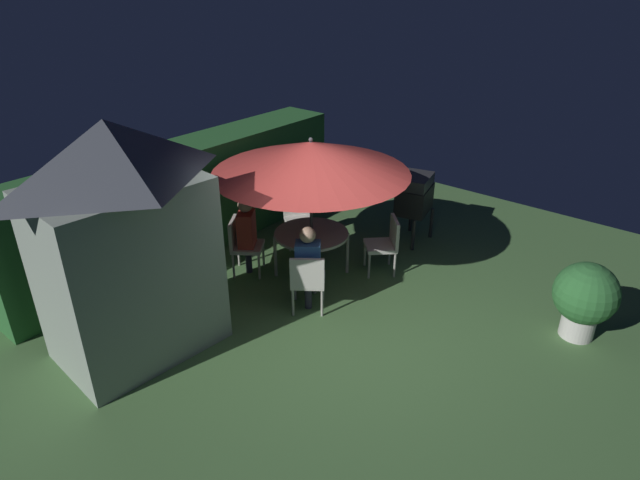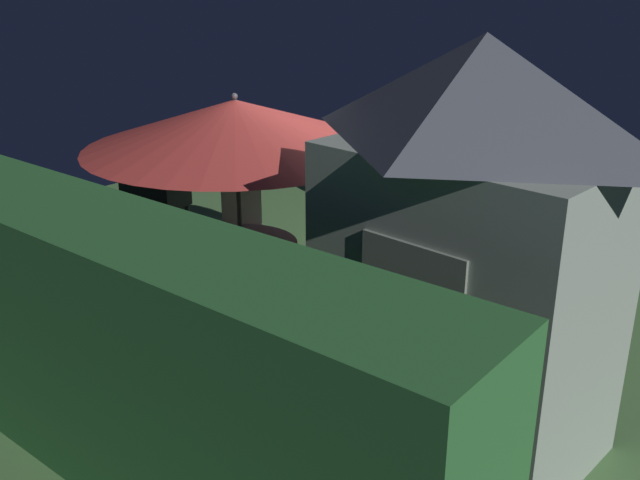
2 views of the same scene
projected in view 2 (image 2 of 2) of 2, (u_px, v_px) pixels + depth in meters
name	position (u px, v px, depth m)	size (l,w,h in m)	color
ground_plane	(369.00, 285.00, 7.96)	(11.00, 11.00, 0.00)	#47703D
hedge_backdrop	(84.00, 328.00, 5.10)	(6.24, 0.90, 1.80)	#28602D
garden_shed	(470.00, 251.00, 4.90)	(2.06, 1.52, 2.92)	gray
patio_table	(241.00, 249.00, 7.17)	(1.13, 1.13, 0.72)	#B2ADA3
patio_umbrella	(236.00, 124.00, 6.73)	(2.87, 2.87, 2.20)	#4C4C51
bbq_grill	(155.00, 182.00, 8.73)	(0.80, 0.66, 1.20)	black
chair_near_shed	(221.00, 310.00, 6.22)	(0.64, 0.65, 0.90)	silver
chair_far_side	(343.00, 263.00, 7.19)	(0.65, 0.65, 0.90)	silver
chair_toward_hedge	(242.00, 224.00, 8.30)	(0.65, 0.65, 0.90)	silver
chair_toward_house	(125.00, 272.00, 6.99)	(0.65, 0.65, 0.90)	silver
potted_plant_by_shed	(373.00, 164.00, 10.46)	(0.80, 0.80, 1.05)	silver
person_in_red	(221.00, 278.00, 6.20)	(0.42, 0.39, 1.26)	#CC3D33
person_in_blue	(335.00, 238.00, 7.10)	(0.40, 0.42, 1.26)	#3866B2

